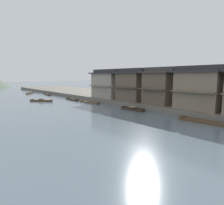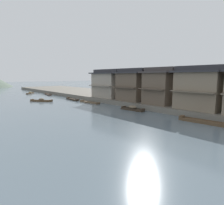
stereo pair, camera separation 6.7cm
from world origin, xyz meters
The scene contains 12 objects.
riverbank_right centered at (16.69, 30.00, 0.43)m, with size 18.00×110.00×0.86m, color #6B665B.
boat_moored_nearest centered at (6.09, 52.71, 0.13)m, with size 1.82×5.62×0.40m.
boat_moored_second centered at (3.36, 59.98, 0.23)m, with size 3.27×3.34×0.65m.
boat_moored_third centered at (6.21, 18.35, 0.29)m, with size 1.54×4.30×0.81m.
boat_moored_far centered at (-0.93, 39.08, 0.24)m, with size 3.78×4.47×0.72m.
boat_midriver_drifting centered at (5.59, 37.05, 0.15)m, with size 1.18×5.29×0.47m.
boat_midriver_upstream centered at (6.32, 6.94, 0.17)m, with size 1.46×5.83×0.54m.
boat_upstream_distant centered at (5.86, 30.29, 0.12)m, with size 1.50×5.65×0.38m.
house_waterfront_second centered at (10.83, 9.58, 3.87)m, with size 5.84×6.88×6.14m.
house_waterfront_tall centered at (11.03, 16.20, 3.88)m, with size 6.25×5.57×6.14m.
house_waterfront_narrow centered at (10.63, 22.48, 3.87)m, with size 5.44×6.35×6.14m.
house_waterfront_far centered at (10.77, 29.90, 3.86)m, with size 5.73×7.86×6.14m.
Camera 2 is at (-16.44, -2.91, 5.55)m, focal length 30.84 mm.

